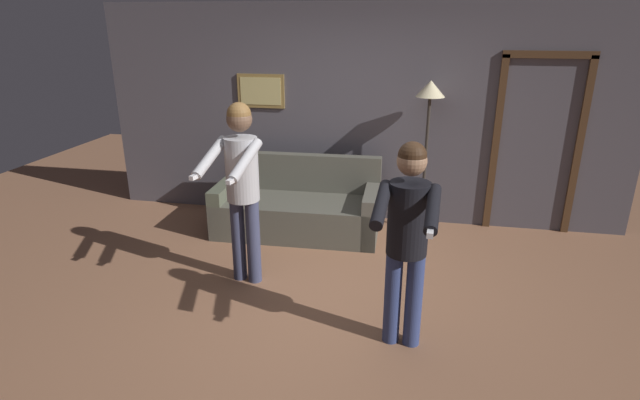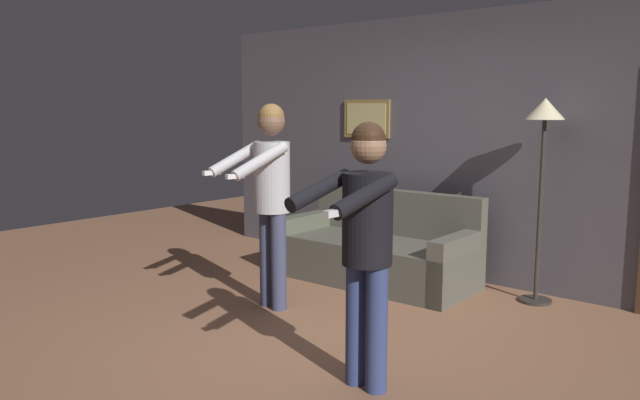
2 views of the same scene
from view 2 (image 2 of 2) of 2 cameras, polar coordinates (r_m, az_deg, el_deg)
ground_plane at (r=4.72m, az=0.64°, el=-12.55°), size 12.00×12.00×0.00m
back_wall_assembly at (r=6.22m, az=13.70°, el=4.63°), size 6.40×0.10×2.60m
couch at (r=6.15m, az=5.34°, el=-4.86°), size 1.92×0.90×0.87m
torchiere_lamp at (r=5.62m, az=19.79°, el=5.68°), size 0.33×0.33×1.77m
person_standing_left at (r=5.18m, az=-4.59°, el=1.29°), size 0.50×0.72×1.72m
person_standing_right at (r=3.67m, az=4.16°, el=-2.97°), size 0.46×0.70×1.61m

